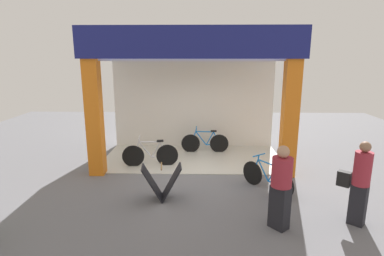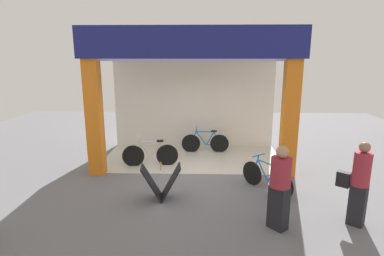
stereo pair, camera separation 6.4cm
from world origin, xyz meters
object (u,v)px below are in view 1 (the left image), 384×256
object	(u,v)px
pedestrian_1	(281,186)
bicycle_inside_1	(205,142)
bicycle_inside_0	(150,154)
bicycle_parked_0	(267,178)
pedestrian_0	(359,183)
sandwich_board_sign	(162,182)

from	to	relation	value
pedestrian_1	bicycle_inside_1	bearing A→B (deg)	105.74
bicycle_inside_0	bicycle_inside_1	distance (m)	2.13
bicycle_parked_0	bicycle_inside_1	bearing A→B (deg)	115.52
pedestrian_0	bicycle_parked_0	bearing A→B (deg)	133.75
bicycle_inside_1	sandwich_board_sign	xyz separation A→B (m)	(-1.04, -3.52, 0.05)
sandwich_board_sign	bicycle_inside_0	bearing A→B (deg)	105.40
bicycle_inside_1	pedestrian_0	size ratio (longest dim) A/B	0.95
bicycle_parked_0	sandwich_board_sign	xyz separation A→B (m)	(-2.47, -0.51, 0.06)
bicycle_inside_1	pedestrian_1	distance (m)	4.88
bicycle_inside_1	sandwich_board_sign	distance (m)	3.67
bicycle_parked_0	pedestrian_0	world-z (taller)	pedestrian_0
bicycle_inside_0	bicycle_parked_0	size ratio (longest dim) A/B	1.32
bicycle_inside_1	pedestrian_0	distance (m)	5.33
bicycle_inside_1	bicycle_inside_0	bearing A→B (deg)	-139.82
bicycle_parked_0	sandwich_board_sign	size ratio (longest dim) A/B	1.32
bicycle_inside_1	bicycle_parked_0	xyz separation A→B (m)	(1.44, -3.01, -0.01)
bicycle_inside_0	pedestrian_1	size ratio (longest dim) A/B	1.00
pedestrian_1	pedestrian_0	bearing A→B (deg)	7.23
bicycle_parked_0	pedestrian_0	bearing A→B (deg)	-46.25
bicycle_parked_0	sandwich_board_sign	distance (m)	2.53
pedestrian_1	bicycle_parked_0	bearing A→B (deg)	85.89
bicycle_inside_0	pedestrian_0	distance (m)	5.46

